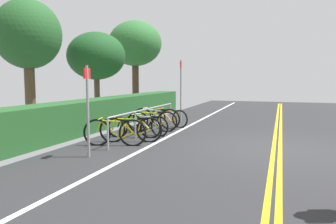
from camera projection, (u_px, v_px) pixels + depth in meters
The scene contains 18 objects.
ground_plane at pixel (277, 149), 8.60m from camera, with size 35.86×10.66×0.05m, color #2B2B2D.
centre_line_yellow_inner at pixel (280, 149), 8.58m from camera, with size 32.27×0.10×0.00m, color gold.
centre_line_yellow_outer at pixel (274, 148), 8.63m from camera, with size 32.27×0.10×0.00m, color gold.
bike_lane_stripe_white at pixel (160, 141), 9.63m from camera, with size 32.27×0.12×0.00m, color white.
bike_rack at pixel (146, 115), 10.70m from camera, with size 5.05×0.05×0.84m.
bicycle_0 at pixel (115, 132), 8.93m from camera, with size 0.60×1.66×0.77m.
bicycle_1 at pixel (131, 129), 9.44m from camera, with size 0.64×1.73×0.76m.
bicycle_2 at pixel (134, 127), 10.19m from camera, with size 0.47×1.67×0.68m.
bicycle_3 at pixel (146, 125), 10.69m from camera, with size 0.57×1.65×0.69m.
bicycle_4 at pixel (152, 121), 11.31m from camera, with size 0.57×1.67×0.74m.
bicycle_5 at pixel (156, 118), 11.99m from camera, with size 0.46×1.80×0.78m.
bicycle_6 at pixel (169, 118), 12.52m from camera, with size 0.59×1.62×0.70m.
sign_post_near at pixel (88, 102), 7.55m from camera, with size 0.36×0.10×2.09m.
sign_post_far at pixel (181, 86), 13.37m from camera, with size 0.36×0.08×2.52m.
hedge_backdrop at pixel (108, 111), 12.83m from camera, with size 14.00×1.07×1.06m, color #235626.
tree_mid at pixel (28, 36), 11.50m from camera, with size 2.29×2.29×4.51m.
tree_far_right at pixel (96, 56), 14.01m from camera, with size 2.43×2.43×3.73m.
tree_extra at pixel (135, 44), 17.60m from camera, with size 2.79×2.79×4.82m.
Camera 1 is at (-8.92, -0.06, 1.80)m, focal length 35.69 mm.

